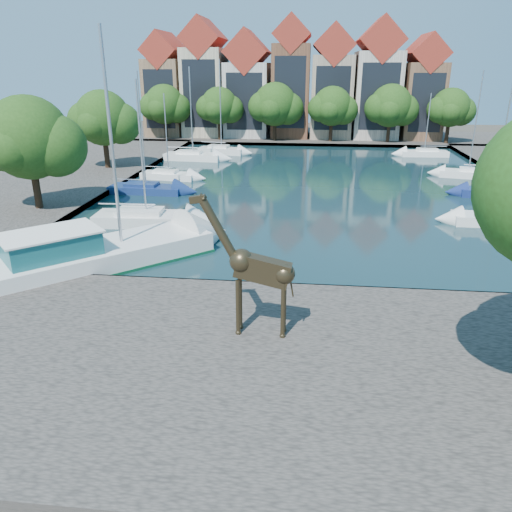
{
  "coord_description": "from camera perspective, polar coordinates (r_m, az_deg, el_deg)",
  "views": [
    {
      "loc": [
        -0.75,
        -22.59,
        10.5
      ],
      "look_at": [
        -2.99,
        -2.0,
        2.61
      ],
      "focal_mm": 35.0,
      "sensor_mm": 36.0,
      "label": 1
    }
  ],
  "objects": [
    {
      "name": "far_tree_west",
      "position": [
        74.45,
        -4.17,
        16.63
      ],
      "size": [
        6.76,
        5.2,
        7.36
      ],
      "color": "#332114",
      "rests_on": "far_quay"
    },
    {
      "name": "water_basin",
      "position": [
        47.75,
        7.02,
        8.05
      ],
      "size": [
        38.0,
        50.0,
        0.08
      ],
      "primitive_type": "cube",
      "color": "black",
      "rests_on": "ground"
    },
    {
      "name": "far_tree_east",
      "position": [
        74.07,
        15.22,
        16.1
      ],
      "size": [
        7.54,
        5.8,
        7.84
      ],
      "color": "#332114",
      "rests_on": "far_quay"
    },
    {
      "name": "sailboat_right_a",
      "position": [
        38.89,
        25.75,
        4.04
      ],
      "size": [
        5.79,
        2.12,
        9.59
      ],
      "color": "white",
      "rests_on": "water_basin"
    },
    {
      "name": "giraffe_statue",
      "position": [
        19.11,
        -0.14,
        -1.46
      ],
      "size": [
        3.91,
        0.73,
        5.59
      ],
      "color": "#332919",
      "rests_on": "near_quay"
    },
    {
      "name": "townhouse_west_mid",
      "position": [
        80.27,
        -5.81,
        19.14
      ],
      "size": [
        5.94,
        9.18,
        16.79
      ],
      "color": "beige",
      "rests_on": "far_quay"
    },
    {
      "name": "far_tree_mid_west",
      "position": [
        73.45,
        2.26,
        16.78
      ],
      "size": [
        7.8,
        6.0,
        8.0
      ],
      "color": "#332114",
      "rests_on": "far_quay"
    },
    {
      "name": "townhouse_west_inner",
      "position": [
        79.24,
        -0.92,
        18.58
      ],
      "size": [
        6.43,
        9.18,
        15.15
      ],
      "color": "beige",
      "rests_on": "far_quay"
    },
    {
      "name": "sailboat_left_b",
      "position": [
        45.24,
        -12.44,
        7.67
      ],
      "size": [
        6.51,
        2.51,
        10.1
      ],
      "color": "navy",
      "rests_on": "water_basin"
    },
    {
      "name": "side_tree_left_far",
      "position": [
        55.06,
        -16.99,
        14.66
      ],
      "size": [
        7.28,
        5.6,
        7.88
      ],
      "color": "#332114",
      "rests_on": "left_quay"
    },
    {
      "name": "sailboat_left_a",
      "position": [
        35.84,
        -12.39,
        4.45
      ],
      "size": [
        7.25,
        2.8,
        9.69
      ],
      "color": "silver",
      "rests_on": "water_basin"
    },
    {
      "name": "far_tree_far_west",
      "position": [
        76.27,
        -10.35,
        16.54
      ],
      "size": [
        7.28,
        5.6,
        7.68
      ],
      "color": "#332114",
      "rests_on": "far_quay"
    },
    {
      "name": "near_quay",
      "position": [
        18.67,
        7.66,
        -12.66
      ],
      "size": [
        50.0,
        14.0,
        0.5
      ],
      "primitive_type": "cube",
      "color": "#524C47",
      "rests_on": "ground"
    },
    {
      "name": "townhouse_east_inner",
      "position": [
        78.67,
        8.65,
        18.62
      ],
      "size": [
        5.94,
        9.18,
        15.79
      ],
      "color": "tan",
      "rests_on": "far_quay"
    },
    {
      "name": "sailboat_left_e",
      "position": [
        64.75,
        -3.97,
        12.11
      ],
      "size": [
        5.96,
        2.93,
        11.23
      ],
      "color": "white",
      "rests_on": "water_basin"
    },
    {
      "name": "sailboat_right_c",
      "position": [
        54.71,
        23.1,
        8.81
      ],
      "size": [
        5.73,
        3.07,
        10.11
      ],
      "color": "white",
      "rests_on": "water_basin"
    },
    {
      "name": "sailboat_left_d",
      "position": [
        60.7,
        -7.22,
        11.39
      ],
      "size": [
        6.84,
        2.9,
        10.41
      ],
      "color": "white",
      "rests_on": "water_basin"
    },
    {
      "name": "left_quay",
      "position": [
        53.51,
        -21.13,
        8.43
      ],
      "size": [
        14.0,
        52.0,
        0.5
      ],
      "primitive_type": "cube",
      "color": "#524C47",
      "rests_on": "ground"
    },
    {
      "name": "sailboat_left_c",
      "position": [
        50.56,
        -9.94,
        9.2
      ],
      "size": [
        5.58,
        2.57,
        8.07
      ],
      "color": "white",
      "rests_on": "water_basin"
    },
    {
      "name": "far_tree_far_east",
      "position": [
        75.67,
        21.4,
        15.39
      ],
      "size": [
        6.76,
        5.2,
        7.36
      ],
      "color": "#332114",
      "rests_on": "far_quay"
    },
    {
      "name": "townhouse_west_end",
      "position": [
        81.73,
        -10.13,
        18.36
      ],
      "size": [
        5.44,
        9.18,
        14.93
      ],
      "color": "#866549",
      "rests_on": "far_quay"
    },
    {
      "name": "townhouse_east_mid",
      "position": [
        79.16,
        13.63,
        18.58
      ],
      "size": [
        6.43,
        9.18,
        16.65
      ],
      "color": "beige",
      "rests_on": "far_quay"
    },
    {
      "name": "townhouse_center",
      "position": [
        78.67,
        4.05,
        19.26
      ],
      "size": [
        5.44,
        9.18,
        16.93
      ],
      "color": "brown",
      "rests_on": "far_quay"
    },
    {
      "name": "sailboat_right_b",
      "position": [
        47.49,
        25.6,
        6.78
      ],
      "size": [
        5.72,
        2.27,
        10.7
      ],
      "color": "navy",
      "rests_on": "water_basin"
    },
    {
      "name": "side_tree_left_near",
      "position": [
        40.33,
        -24.38,
        11.92
      ],
      "size": [
        7.8,
        6.0,
        8.2
      ],
      "color": "#332114",
      "rests_on": "left_quay"
    },
    {
      "name": "far_quay",
      "position": [
        79.26,
        6.87,
        13.29
      ],
      "size": [
        60.0,
        16.0,
        0.5
      ],
      "primitive_type": "cube",
      "color": "#524C47",
      "rests_on": "ground"
    },
    {
      "name": "townhouse_east_end",
      "position": [
        80.21,
        18.39,
        17.44
      ],
      "size": [
        5.44,
        9.18,
        14.43
      ],
      "color": "brown",
      "rests_on": "far_quay"
    },
    {
      "name": "sailboat_right_d",
      "position": [
        66.32,
        18.68,
        11.19
      ],
      "size": [
        5.67,
        2.16,
        7.46
      ],
      "color": "white",
      "rests_on": "water_basin"
    },
    {
      "name": "motorsailer",
      "position": [
        28.64,
        -18.66,
        0.39
      ],
      "size": [
        11.94,
        11.6,
        12.39
      ],
      "color": "silver",
      "rests_on": "water_basin"
    },
    {
      "name": "ground",
      "position": [
        24.92,
        7.36,
        -4.25
      ],
      "size": [
        160.0,
        160.0,
        0.0
      ],
      "primitive_type": "plane",
      "color": "#38332B",
      "rests_on": "ground"
    },
    {
      "name": "far_tree_mid_east",
      "position": [
        73.33,
        8.77,
        16.43
      ],
      "size": [
        7.02,
        5.4,
        7.52
      ],
      "color": "#332114",
      "rests_on": "far_quay"
    }
  ]
}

